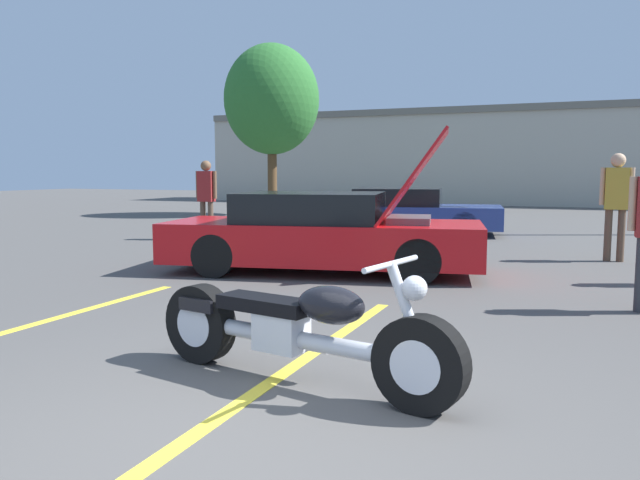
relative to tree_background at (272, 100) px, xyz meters
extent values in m
plane|color=#514F4C|center=(8.10, -16.52, -3.93)|extent=(80.00, 80.00, 0.00)
cube|color=yellow|center=(4.82, -14.94, -3.92)|extent=(0.12, 4.53, 0.01)
cube|color=yellow|center=(7.75, -14.94, -3.92)|extent=(0.12, 4.53, 0.01)
cube|color=#B2AD9E|center=(8.10, 11.07, -1.73)|extent=(32.00, 4.00, 4.40)
cube|color=slate|center=(8.10, 11.07, 0.32)|extent=(32.00, 4.20, 0.30)
cylinder|color=brown|center=(0.00, 0.00, -2.65)|extent=(0.32, 0.32, 2.55)
ellipsoid|color=#2D702D|center=(0.00, 0.00, 0.02)|extent=(3.24, 3.24, 3.73)
cylinder|color=black|center=(8.87, -15.63, -3.62)|extent=(0.64, 0.28, 0.62)
cylinder|color=black|center=(7.01, -15.25, -3.62)|extent=(0.64, 0.28, 0.62)
cylinder|color=silver|center=(8.87, -15.63, -3.62)|extent=(0.37, 0.23, 0.34)
cylinder|color=silver|center=(7.01, -15.25, -3.62)|extent=(0.37, 0.23, 0.34)
cylinder|color=silver|center=(7.94, -15.44, -3.60)|extent=(1.60, 0.44, 0.12)
cube|color=silver|center=(7.80, -15.41, -3.56)|extent=(0.40, 0.31, 0.28)
ellipsoid|color=black|center=(8.22, -15.50, -3.32)|extent=(0.55, 0.38, 0.26)
cube|color=black|center=(7.66, -15.38, -3.38)|extent=(0.78, 0.40, 0.10)
cube|color=black|center=(7.06, -15.26, -3.45)|extent=(0.38, 0.28, 0.10)
cylinder|color=silver|center=(8.77, -15.61, -3.30)|extent=(0.31, 0.13, 0.62)
cylinder|color=silver|center=(8.66, -15.59, -3.00)|extent=(0.17, 0.69, 0.04)
sphere|color=silver|center=(8.82, -15.62, -3.14)|extent=(0.16, 0.16, 0.16)
cylinder|color=silver|center=(7.55, -15.25, -3.66)|extent=(1.22, 0.33, 0.09)
cube|color=red|center=(6.25, -10.77, -3.46)|extent=(4.88, 2.61, 0.59)
cube|color=black|center=(6.07, -10.81, -2.95)|extent=(2.35, 1.95, 0.43)
cylinder|color=black|center=(7.81, -11.24, -3.62)|extent=(0.66, 0.34, 0.63)
cylinder|color=black|center=(7.51, -9.74, -3.62)|extent=(0.66, 0.34, 0.63)
cylinder|color=black|center=(4.99, -11.80, -3.62)|extent=(0.66, 0.34, 0.63)
cylinder|color=black|center=(4.69, -10.30, -3.62)|extent=(0.66, 0.34, 0.63)
cube|color=red|center=(7.55, -10.51, -2.51)|extent=(1.26, 1.77, 1.35)
cube|color=#4C4C51|center=(7.50, -10.52, -3.21)|extent=(0.78, 1.06, 0.28)
cube|color=navy|center=(5.91, -4.58, -3.50)|extent=(4.73, 2.45, 0.52)
cube|color=black|center=(5.73, -4.61, -3.04)|extent=(2.25, 1.88, 0.41)
cylinder|color=black|center=(7.41, -5.12, -3.63)|extent=(0.63, 0.31, 0.60)
cylinder|color=black|center=(7.17, -3.60, -3.63)|extent=(0.63, 0.31, 0.60)
cylinder|color=black|center=(4.66, -5.56, -3.63)|extent=(0.63, 0.31, 0.60)
cylinder|color=black|center=(4.41, -4.04, -3.63)|extent=(0.63, 0.31, 0.60)
cylinder|color=brown|center=(10.25, -7.88, -3.49)|extent=(0.12, 0.12, 0.88)
cylinder|color=brown|center=(10.45, -7.88, -3.49)|extent=(0.12, 0.12, 0.88)
cube|color=#B29933|center=(10.35, -7.88, -2.71)|extent=(0.36, 0.20, 0.69)
cylinder|color=tan|center=(10.13, -7.88, -2.67)|extent=(0.08, 0.08, 0.62)
cylinder|color=tan|center=(10.57, -7.88, -2.67)|extent=(0.08, 0.08, 0.62)
sphere|color=tan|center=(10.35, -7.88, -2.24)|extent=(0.24, 0.24, 0.24)
cylinder|color=brown|center=(2.09, -7.59, -3.51)|extent=(0.12, 0.12, 0.85)
cylinder|color=brown|center=(2.29, -7.59, -3.51)|extent=(0.12, 0.12, 0.85)
cube|color=maroon|center=(2.19, -7.59, -2.75)|extent=(0.36, 0.20, 0.67)
cylinder|color=brown|center=(1.97, -7.59, -2.72)|extent=(0.08, 0.08, 0.60)
cylinder|color=brown|center=(2.41, -7.59, -2.72)|extent=(0.08, 0.08, 0.60)
sphere|color=brown|center=(2.19, -7.59, -2.30)|extent=(0.23, 0.23, 0.23)
cylinder|color=tan|center=(10.28, -11.96, -2.77)|extent=(0.08, 0.08, 0.58)
camera|label=1|loc=(9.72, -19.35, -2.43)|focal=35.00mm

